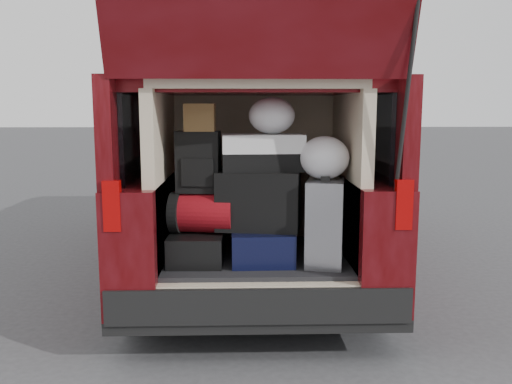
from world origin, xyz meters
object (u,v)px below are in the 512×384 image
(navy_hardshell, at_px, (262,244))
(silver_roller, at_px, (325,222))
(red_duffel, at_px, (203,212))
(black_hardshell, at_px, (197,246))
(black_soft_case, at_px, (259,200))
(backpack, at_px, (198,162))
(twotone_duffel, at_px, (263,152))

(navy_hardshell, height_order, silver_roller, silver_roller)
(silver_roller, bearing_deg, red_duffel, -175.16)
(black_hardshell, distance_m, navy_hardshell, 0.44)
(silver_roller, height_order, black_soft_case, black_soft_case)
(black_soft_case, bearing_deg, silver_roller, -4.13)
(black_hardshell, height_order, backpack, backpack)
(backpack, bearing_deg, black_hardshell, -110.62)
(black_soft_case, relative_size, twotone_duffel, 1.00)
(black_soft_case, bearing_deg, navy_hardshell, -7.90)
(black_hardshell, xyz_separation_m, black_soft_case, (0.42, 0.01, 0.32))
(black_hardshell, distance_m, red_duffel, 0.24)
(red_duffel, bearing_deg, black_hardshell, -158.40)
(silver_roller, distance_m, backpack, 0.94)
(black_hardshell, distance_m, silver_roller, 0.88)
(black_soft_case, distance_m, twotone_duffel, 0.32)
(red_duffel, height_order, black_soft_case, black_soft_case)
(navy_hardshell, xyz_separation_m, backpack, (-0.43, 0.03, 0.57))
(silver_roller, distance_m, twotone_duffel, 0.63)
(red_duffel, relative_size, backpack, 1.02)
(navy_hardshell, relative_size, red_duffel, 1.21)
(black_soft_case, bearing_deg, black_hardshell, -169.56)
(navy_hardshell, height_order, red_duffel, red_duffel)
(navy_hardshell, distance_m, twotone_duffel, 0.63)
(silver_roller, bearing_deg, twotone_duffel, 173.36)
(silver_roller, bearing_deg, black_soft_case, 178.74)
(silver_roller, relative_size, black_soft_case, 1.04)
(twotone_duffel, bearing_deg, red_duffel, -177.64)
(black_soft_case, distance_m, backpack, 0.48)
(backpack, bearing_deg, twotone_duffel, 7.03)
(backpack, height_order, twotone_duffel, backpack)
(black_hardshell, xyz_separation_m, silver_roller, (0.86, -0.09, 0.18))
(navy_hardshell, bearing_deg, backpack, 174.83)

